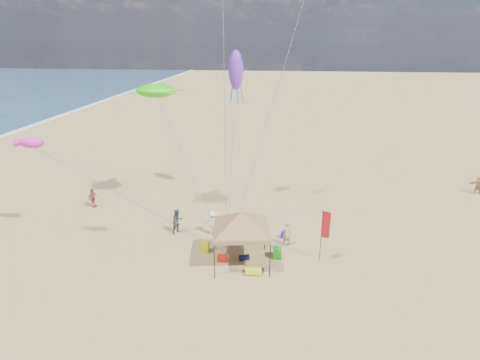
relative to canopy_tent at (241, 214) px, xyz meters
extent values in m
plane|color=tan|center=(-0.45, 0.31, -3.17)|extent=(280.00, 280.00, 0.00)
cylinder|color=black|center=(-1.74, 1.28, -2.15)|extent=(0.06, 0.06, 2.04)
cylinder|color=black|center=(1.28, 1.74, -2.15)|extent=(0.06, 0.06, 2.04)
cylinder|color=black|center=(-1.28, -1.74, -2.15)|extent=(0.06, 0.06, 2.04)
cylinder|color=black|center=(1.74, -1.28, -2.15)|extent=(0.06, 0.06, 2.04)
cube|color=olive|center=(0.00, 0.00, -1.01)|extent=(3.59, 3.59, 0.24)
pyramid|color=olive|center=(0.00, 0.00, 0.13)|extent=(6.12, 6.12, 1.02)
cylinder|color=black|center=(4.63, 0.79, -1.53)|extent=(0.04, 0.04, 3.30)
cube|color=red|center=(4.85, 0.70, -0.77)|extent=(0.46, 0.20, 1.65)
cube|color=red|center=(-1.15, 0.05, -2.98)|extent=(0.54, 0.38, 0.38)
cube|color=#1A14A7|center=(2.54, 3.42, -2.98)|extent=(0.54, 0.38, 0.38)
cylinder|color=#0C0F37|center=(0.15, 0.27, -2.99)|extent=(0.69, 0.54, 0.36)
cylinder|color=#FBB30D|center=(-2.07, 3.68, -2.99)|extent=(0.54, 0.69, 0.36)
cube|color=#1F8317|center=(2.11, 0.77, -2.82)|extent=(0.50, 0.50, 0.70)
cube|color=yellow|center=(-2.39, 1.01, -2.82)|extent=(0.50, 0.50, 0.70)
cube|color=gray|center=(1.57, -0.71, -3.03)|extent=(0.34, 0.30, 0.28)
cube|color=#DEEF1A|center=(0.82, -1.14, -2.97)|extent=(0.90, 0.50, 0.24)
imported|color=tan|center=(2.64, 2.40, -2.33)|extent=(0.73, 0.62, 1.68)
imported|color=#323944|center=(-4.69, 3.27, -2.31)|extent=(1.02, 1.07, 1.73)
imported|color=silver|center=(-2.32, 3.39, -2.33)|extent=(1.09, 0.63, 1.69)
imported|color=#AE4542|center=(-12.42, 6.78, -2.40)|extent=(0.58, 0.97, 1.55)
imported|color=tan|center=(18.76, 13.25, -2.41)|extent=(1.41, 1.19, 1.52)
ellipsoid|color=#29E30D|center=(-6.79, 6.98, 5.88)|extent=(2.80, 2.25, 0.93)
ellipsoid|color=#E329B9|center=(-12.84, 1.26, 3.45)|extent=(1.69, 1.13, 0.69)
ellipsoid|color=purple|center=(-1.45, 9.39, 7.13)|extent=(1.45, 1.45, 2.84)
camera|label=1|loc=(2.28, -20.42, 9.45)|focal=29.82mm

